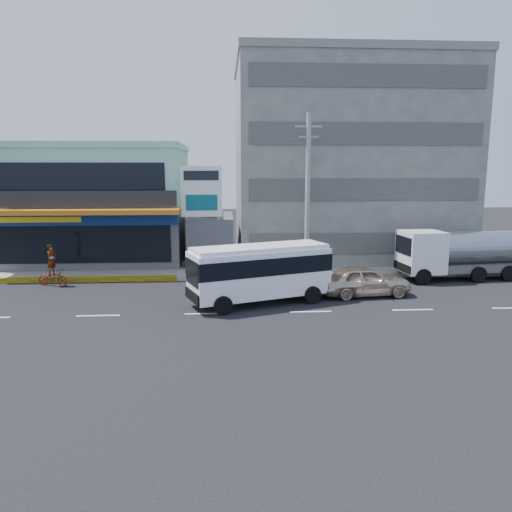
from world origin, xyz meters
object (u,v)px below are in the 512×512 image
(satellite_dish, at_px, (211,216))
(tanker_truck, at_px, (457,253))
(minibus, at_px, (260,269))
(concrete_building, at_px, (344,165))
(motorcycle_rider, at_px, (52,272))
(utility_pole_near, at_px, (308,195))
(sedan, at_px, (365,281))
(shop_building, at_px, (101,207))
(billboard, at_px, (202,197))

(satellite_dish, height_order, tanker_truck, satellite_dish)
(satellite_dish, distance_m, minibus, 9.88)
(concrete_building, bearing_deg, motorcycle_rider, -155.21)
(utility_pole_near, height_order, motorcycle_rider, utility_pole_near)
(minibus, xyz_separation_m, motorcycle_rider, (-11.75, 4.54, -0.96))
(tanker_truck, bearing_deg, minibus, -158.92)
(sedan, relative_size, motorcycle_rider, 1.99)
(satellite_dish, distance_m, sedan, 12.04)
(shop_building, relative_size, motorcycle_rider, 5.08)
(concrete_building, bearing_deg, minibus, -118.76)
(satellite_dish, bearing_deg, shop_building, 159.79)
(sedan, bearing_deg, billboard, 48.25)
(shop_building, distance_m, tanker_truck, 24.44)
(billboard, bearing_deg, minibus, -67.15)
(minibus, bearing_deg, utility_pole_near, 59.95)
(minibus, height_order, sedan, minibus)
(concrete_building, xyz_separation_m, utility_pole_near, (-4.00, -7.60, -1.85))
(concrete_building, relative_size, minibus, 2.15)
(utility_pole_near, bearing_deg, sedan, -62.60)
(minibus, distance_m, sedan, 5.89)
(satellite_dish, height_order, sedan, satellite_dish)
(concrete_building, bearing_deg, shop_building, -176.65)
(utility_pole_near, relative_size, sedan, 2.06)
(satellite_dish, relative_size, sedan, 0.31)
(tanker_truck, bearing_deg, shop_building, 162.10)
(satellite_dish, relative_size, utility_pole_near, 0.15)
(sedan, relative_size, tanker_truck, 0.62)
(tanker_truck, bearing_deg, motorcycle_rider, -179.36)
(minibus, distance_m, motorcycle_rider, 12.63)
(minibus, xyz_separation_m, tanker_truck, (12.47, 4.81, -0.14))
(sedan, bearing_deg, motorcycle_rider, 73.01)
(billboard, distance_m, tanker_truck, 16.23)
(shop_building, height_order, minibus, shop_building)
(satellite_dish, xyz_separation_m, billboard, (-0.50, -1.80, 1.35))
(minibus, bearing_deg, billboard, 112.85)
(billboard, bearing_deg, sedan, -35.76)
(shop_building, xyz_separation_m, billboard, (7.50, -4.75, 0.93))
(sedan, bearing_deg, concrete_building, -13.54)
(utility_pole_near, bearing_deg, satellite_dish, 149.04)
(minibus, distance_m, tanker_truck, 13.37)
(concrete_building, xyz_separation_m, satellite_dish, (-10.00, -4.00, -3.42))
(shop_building, distance_m, sedan, 20.07)
(sedan, distance_m, motorcycle_rider, 17.78)
(minibus, relative_size, motorcycle_rider, 3.04)
(concrete_building, height_order, satellite_dish, concrete_building)
(sedan, xyz_separation_m, tanker_truck, (6.77, 3.66, 0.80))
(billboard, relative_size, motorcycle_rider, 2.83)
(concrete_building, relative_size, tanker_truck, 2.03)
(motorcycle_rider, bearing_deg, minibus, -21.11)
(motorcycle_rider, bearing_deg, sedan, -11.00)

